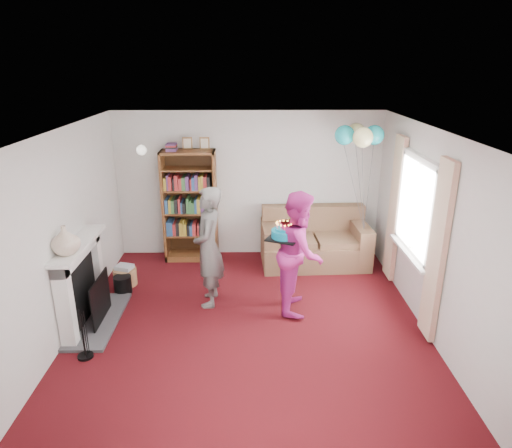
{
  "coord_description": "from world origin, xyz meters",
  "views": [
    {
      "loc": [
        0.03,
        -5.08,
        3.25
      ],
      "look_at": [
        0.1,
        0.6,
        1.22
      ],
      "focal_mm": 32.0,
      "sensor_mm": 36.0,
      "label": 1
    }
  ],
  "objects_px": {
    "sofa": "(314,243)",
    "person_magenta": "(299,252)",
    "person_striped": "(209,247)",
    "birthday_cake": "(284,234)",
    "bookcase": "(190,207)"
  },
  "relations": [
    {
      "from": "sofa",
      "to": "person_magenta",
      "type": "distance_m",
      "value": 1.66
    },
    {
      "from": "person_magenta",
      "to": "sofa",
      "type": "bearing_deg",
      "value": -8.68
    },
    {
      "from": "sofa",
      "to": "person_striped",
      "type": "bearing_deg",
      "value": -142.77
    },
    {
      "from": "birthday_cake",
      "to": "bookcase",
      "type": "bearing_deg",
      "value": 129.23
    },
    {
      "from": "person_striped",
      "to": "birthday_cake",
      "type": "distance_m",
      "value": 1.06
    },
    {
      "from": "bookcase",
      "to": "birthday_cake",
      "type": "distance_m",
      "value": 2.31
    },
    {
      "from": "bookcase",
      "to": "person_striped",
      "type": "distance_m",
      "value": 1.67
    },
    {
      "from": "birthday_cake",
      "to": "person_striped",
      "type": "bearing_deg",
      "value": 169.95
    },
    {
      "from": "birthday_cake",
      "to": "sofa",
      "type": "bearing_deg",
      "value": 67.75
    },
    {
      "from": "person_magenta",
      "to": "birthday_cake",
      "type": "xyz_separation_m",
      "value": [
        -0.22,
        -0.03,
        0.27
      ]
    },
    {
      "from": "bookcase",
      "to": "person_striped",
      "type": "relative_size",
      "value": 1.24
    },
    {
      "from": "bookcase",
      "to": "birthday_cake",
      "type": "height_order",
      "value": "bookcase"
    },
    {
      "from": "person_striped",
      "to": "person_magenta",
      "type": "height_order",
      "value": "person_striped"
    },
    {
      "from": "sofa",
      "to": "person_magenta",
      "type": "relative_size",
      "value": 1.05
    },
    {
      "from": "bookcase",
      "to": "person_magenta",
      "type": "distance_m",
      "value": 2.43
    }
  ]
}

